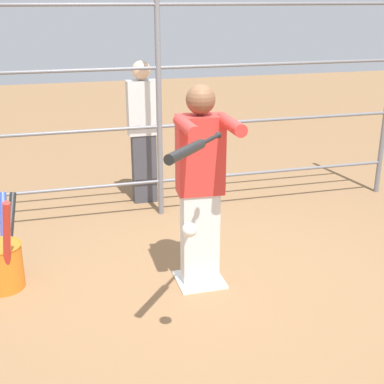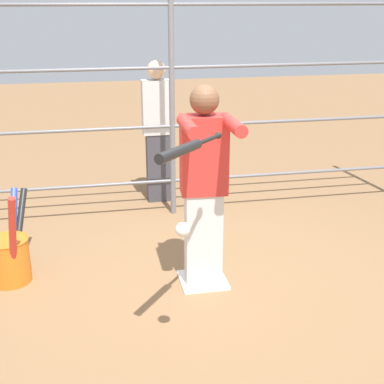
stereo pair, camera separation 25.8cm
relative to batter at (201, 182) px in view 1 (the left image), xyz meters
The scene contains 8 objects.
ground_plane 0.92m from the batter, 90.00° to the right, with size 24.00×24.00×0.00m, color olive.
home_plate 0.91m from the batter, 90.00° to the right, with size 0.40×0.40×0.02m.
fence_backstop 1.67m from the batter, 90.00° to the right, with size 5.66×0.06×2.66m.
batter is the anchor object (origin of this frame).
baseball_bat_swinging 1.05m from the batter, 69.77° to the left, with size 0.57×0.72×0.11m.
softball_in_flight 1.03m from the batter, 70.04° to the left, with size 0.10×0.10×0.10m.
bat_bucket 1.82m from the batter, 12.29° to the right, with size 0.56×1.00×0.88m.
bystander_behind_fence 2.08m from the batter, 87.21° to the right, with size 0.35×0.21×1.67m.
Camera 1 is at (1.15, 3.96, 2.34)m, focal length 50.00 mm.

